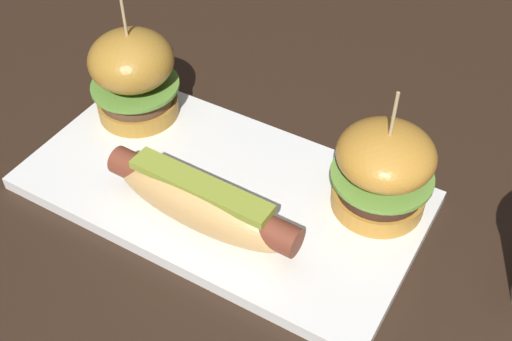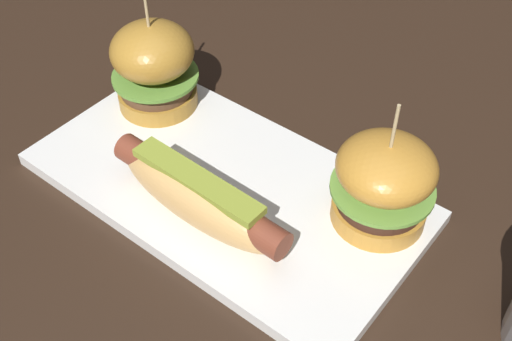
{
  "view_description": "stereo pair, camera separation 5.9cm",
  "coord_description": "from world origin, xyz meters",
  "views": [
    {
      "loc": [
        0.25,
        -0.36,
        0.47
      ],
      "look_at": [
        0.04,
        0.0,
        0.05
      ],
      "focal_mm": 44.79,
      "sensor_mm": 36.0,
      "label": 1
    },
    {
      "loc": [
        0.3,
        -0.33,
        0.47
      ],
      "look_at": [
        0.04,
        0.0,
        0.05
      ],
      "focal_mm": 44.79,
      "sensor_mm": 36.0,
      "label": 2
    }
  ],
  "objects": [
    {
      "name": "slider_right",
      "position": [
        0.14,
        0.05,
        0.06
      ],
      "size": [
        0.1,
        0.1,
        0.13
      ],
      "color": "#C58630",
      "rests_on": "platter_main"
    },
    {
      "name": "platter_main",
      "position": [
        0.0,
        0.0,
        0.01
      ],
      "size": [
        0.39,
        0.21,
        0.01
      ],
      "primitive_type": "cube",
      "color": "white",
      "rests_on": "ground"
    },
    {
      "name": "ground_plane",
      "position": [
        0.0,
        0.0,
        0.0
      ],
      "size": [
        3.0,
        3.0,
        0.0
      ],
      "primitive_type": "plane",
      "color": "black"
    },
    {
      "name": "hot_dog",
      "position": [
        0.01,
        -0.05,
        0.04
      ],
      "size": [
        0.2,
        0.06,
        0.05
      ],
      "color": "#DEA962",
      "rests_on": "platter_main"
    },
    {
      "name": "slider_left",
      "position": [
        -0.14,
        0.05,
        0.07
      ],
      "size": [
        0.1,
        0.1,
        0.15
      ],
      "color": "#B07C2D",
      "rests_on": "platter_main"
    }
  ]
}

